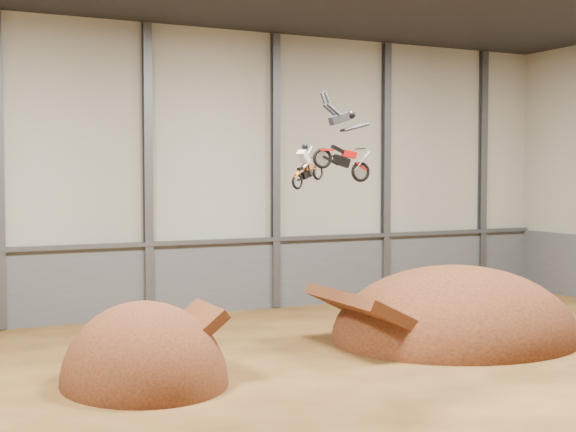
# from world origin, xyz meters

# --- Properties ---
(floor) EXTENTS (40.00, 40.00, 0.00)m
(floor) POSITION_xyz_m (0.00, 0.00, 0.00)
(floor) COLOR #4B3014
(floor) RESTS_ON ground
(back_wall) EXTENTS (40.00, 0.10, 14.00)m
(back_wall) POSITION_xyz_m (0.00, 15.00, 7.00)
(back_wall) COLOR #A19F8F
(back_wall) RESTS_ON ground
(lower_band_back) EXTENTS (39.80, 0.18, 3.50)m
(lower_band_back) POSITION_xyz_m (0.00, 14.90, 1.75)
(lower_band_back) COLOR #525459
(lower_band_back) RESTS_ON ground
(steel_rail) EXTENTS (39.80, 0.35, 0.20)m
(steel_rail) POSITION_xyz_m (0.00, 14.75, 3.55)
(steel_rail) COLOR #47494F
(steel_rail) RESTS_ON lower_band_back
(steel_column_2) EXTENTS (0.40, 0.36, 13.90)m
(steel_column_2) POSITION_xyz_m (-3.33, 14.80, 7.00)
(steel_column_2) COLOR #47494F
(steel_column_2) RESTS_ON ground
(steel_column_3) EXTENTS (0.40, 0.36, 13.90)m
(steel_column_3) POSITION_xyz_m (3.33, 14.80, 7.00)
(steel_column_3) COLOR #47494F
(steel_column_3) RESTS_ON ground
(steel_column_4) EXTENTS (0.40, 0.36, 13.90)m
(steel_column_4) POSITION_xyz_m (10.00, 14.80, 7.00)
(steel_column_4) COLOR #47494F
(steel_column_4) RESTS_ON ground
(steel_column_5) EXTENTS (0.40, 0.36, 13.90)m
(steel_column_5) POSITION_xyz_m (16.67, 14.80, 7.00)
(steel_column_5) COLOR #47494F
(steel_column_5) RESTS_ON ground
(takeoff_ramp) EXTENTS (5.40, 6.24, 5.40)m
(takeoff_ramp) POSITION_xyz_m (-6.86, 3.26, 0.00)
(takeoff_ramp) COLOR #3E1C0F
(takeoff_ramp) RESTS_ON ground
(landing_ramp) EXTENTS (10.62, 9.40, 6.13)m
(landing_ramp) POSITION_xyz_m (6.77, 4.53, 0.00)
(landing_ramp) COLOR #3E1C0F
(landing_ramp) RESTS_ON ground
(fmx_rider_a) EXTENTS (2.30, 1.53, 2.08)m
(fmx_rider_a) POSITION_xyz_m (-0.20, 4.35, 7.32)
(fmx_rider_a) COLOR #C55F13
(fmx_rider_b) EXTENTS (3.82, 1.17, 3.47)m
(fmx_rider_b) POSITION_xyz_m (0.39, 3.14, 8.17)
(fmx_rider_b) COLOR red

